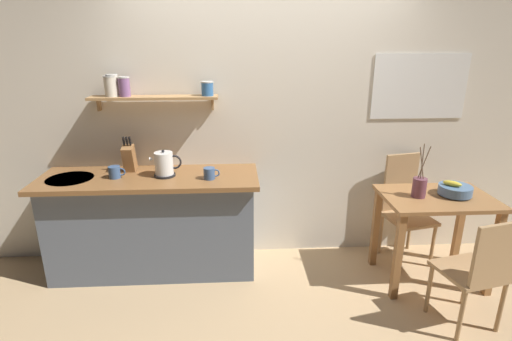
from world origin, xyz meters
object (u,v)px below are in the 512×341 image
(dining_chair_far, at_px, (404,205))
(twig_vase, at_px, (419,187))
(electric_kettle, at_px, (164,164))
(knife_block, at_px, (129,158))
(fruit_bowl, at_px, (455,190))
(coffee_mug_by_sink, at_px, (115,172))
(dining_table, at_px, (435,213))
(dining_chair_near, at_px, (479,269))
(coffee_mug_spare, at_px, (210,173))

(dining_chair_far, distance_m, twig_vase, 0.53)
(electric_kettle, xyz_separation_m, knife_block, (-0.32, 0.14, 0.02))
(fruit_bowl, height_order, twig_vase, twig_vase)
(dining_chair_far, bearing_deg, electric_kettle, -176.55)
(coffee_mug_by_sink, bearing_deg, dining_table, -5.31)
(fruit_bowl, height_order, knife_block, knife_block)
(dining_chair_near, bearing_deg, coffee_mug_spare, 156.68)
(dining_chair_near, xyz_separation_m, dining_chair_far, (-0.10, 1.03, 0.04))
(dining_chair_near, bearing_deg, electric_kettle, 158.19)
(dining_table, bearing_deg, electric_kettle, 173.15)
(dining_table, xyz_separation_m, dining_chair_far, (-0.08, 0.40, -0.09))
(dining_chair_far, bearing_deg, dining_chair_near, -84.58)
(knife_block, relative_size, coffee_mug_by_sink, 2.30)
(dining_chair_near, distance_m, coffee_mug_by_sink, 2.84)
(dining_table, height_order, coffee_mug_spare, coffee_mug_spare)
(knife_block, xyz_separation_m, coffee_mug_spare, (0.70, -0.23, -0.08))
(dining_chair_far, xyz_separation_m, coffee_mug_by_sink, (-2.56, -0.15, 0.42))
(dining_chair_far, bearing_deg, knife_block, 179.83)
(dining_chair_far, distance_m, electric_kettle, 2.21)
(electric_kettle, relative_size, knife_block, 0.83)
(dining_table, distance_m, coffee_mug_spare, 1.90)
(dining_chair_far, relative_size, fruit_bowl, 3.78)
(twig_vase, height_order, coffee_mug_by_sink, twig_vase)
(twig_vase, relative_size, coffee_mug_spare, 3.31)
(coffee_mug_by_sink, relative_size, coffee_mug_spare, 1.03)
(dining_table, xyz_separation_m, fruit_bowl, (0.14, 0.00, 0.20))
(knife_block, distance_m, coffee_mug_spare, 0.74)
(dining_table, height_order, dining_chair_far, dining_chair_far)
(electric_kettle, height_order, coffee_mug_by_sink, electric_kettle)
(dining_table, relative_size, knife_block, 2.80)
(twig_vase, xyz_separation_m, coffee_mug_by_sink, (-2.48, 0.25, 0.09))
(knife_block, bearing_deg, fruit_bowl, -8.52)
(dining_table, height_order, twig_vase, twig_vase)
(fruit_bowl, distance_m, twig_vase, 0.31)
(twig_vase, distance_m, knife_block, 2.43)
(dining_chair_near, relative_size, coffee_mug_by_sink, 6.44)
(dining_chair_far, height_order, twig_vase, twig_vase)
(twig_vase, height_order, electric_kettle, twig_vase)
(coffee_mug_spare, bearing_deg, dining_chair_far, 7.14)
(electric_kettle, distance_m, coffee_mug_by_sink, 0.41)
(electric_kettle, bearing_deg, coffee_mug_spare, -13.84)
(dining_chair_near, relative_size, electric_kettle, 3.38)
(dining_table, relative_size, twig_vase, 2.00)
(dining_chair_far, relative_size, electric_kettle, 3.80)
(fruit_bowl, relative_size, twig_vase, 0.59)
(dining_chair_far, relative_size, knife_block, 3.15)
(dining_chair_near, relative_size, coffee_mug_spare, 6.61)
(coffee_mug_by_sink, bearing_deg, fruit_bowl, -5.00)
(dining_table, relative_size, fruit_bowl, 3.36)
(fruit_bowl, bearing_deg, dining_chair_near, -100.84)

